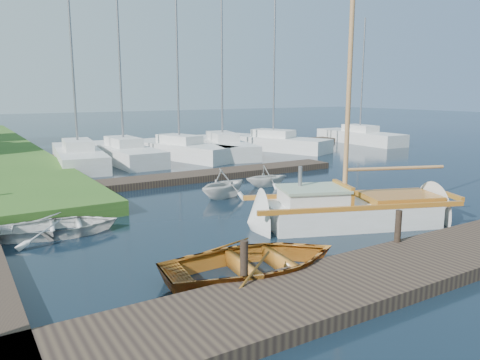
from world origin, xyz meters
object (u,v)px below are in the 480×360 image
tender_b (224,181)px  marina_boat_4 (273,142)px  marina_boat_0 (78,155)px  marina_boat_2 (179,149)px  tender_d (267,175)px  marina_boat_6 (360,136)px  marina_boat_3 (223,145)px  mooring_post_2 (398,226)px  tender_a (60,223)px  mooring_post_1 (244,260)px  sailboat (355,213)px  marina_boat_1 (124,152)px  dinghy (255,257)px

tender_b → marina_boat_4: size_ratio=0.23×
marina_boat_0 → marina_boat_2: size_ratio=0.86×
tender_d → marina_boat_6: (15.85, 10.05, 0.06)m
tender_d → marina_boat_3: size_ratio=0.16×
mooring_post_2 → tender_a: 9.12m
tender_a → marina_boat_3: size_ratio=0.27×
tender_b → marina_boat_6: size_ratio=0.25×
mooring_post_1 → marina_boat_4: marina_boat_4 is taller
sailboat → tender_b: size_ratio=4.23×
mooring_post_2 → tender_b: tender_b is taller
marina_boat_2 → marina_boat_6: bearing=-106.0°
mooring_post_1 → tender_d: 10.77m
tender_a → marina_boat_1: marina_boat_1 is taller
mooring_post_2 → tender_b: 7.71m
tender_d → marina_boat_0: marina_boat_0 is taller
tender_d → marina_boat_4: bearing=-29.7°
marina_boat_3 → dinghy: bearing=165.3°
marina_boat_6 → tender_d: bearing=124.7°
tender_d → marina_boat_0: (-5.44, 9.99, 0.06)m
marina_boat_4 → tender_d: bearing=121.6°
sailboat → marina_boat_4: size_ratio=0.98×
dinghy → marina_boat_6: size_ratio=0.44×
tender_b → sailboat: bearing=178.5°
tender_d → marina_boat_4: (7.52, 9.98, 0.06)m
dinghy → marina_boat_1: (2.95, 18.02, 0.15)m
marina_boat_6 → marina_boat_0: bearing=92.5°
mooring_post_1 → tender_d: bearing=52.6°
mooring_post_2 → marina_boat_6: 25.80m
tender_a → marina_boat_4: (16.37, 12.49, 0.23)m
marina_boat_4 → marina_boat_1: bearing=67.9°
dinghy → marina_boat_3: 20.18m
dinghy → marina_boat_3: (9.36, 17.87, 0.15)m
marina_boat_3 → marina_boat_0: bearing=102.7°
tender_d → tender_a: bearing=113.1°
marina_boat_1 → marina_boat_3: 6.41m
sailboat → marina_boat_3: bearing=95.1°
marina_boat_1 → marina_boat_3: marina_boat_3 is taller
tender_b → marina_boat_2: 11.02m
marina_boat_1 → dinghy: bearing=169.2°
tender_b → marina_boat_3: size_ratio=0.20×
sailboat → mooring_post_2: bearing=-91.8°
marina_boat_0 → marina_boat_6: (21.29, 0.06, -0.00)m
marina_boat_1 → marina_boat_6: (18.74, -0.06, -0.01)m
sailboat → marina_boat_6: marina_boat_6 is taller
tender_a → marina_boat_3: marina_boat_3 is taller
sailboat → marina_boat_2: 15.92m
sailboat → tender_a: sailboat is taller
tender_a → mooring_post_1: bearing=-150.0°
marina_boat_0 → marina_boat_1: (2.55, 0.11, 0.01)m
mooring_post_1 → marina_boat_4: 23.26m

